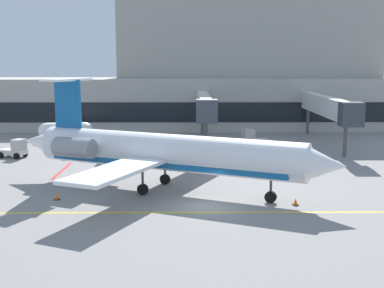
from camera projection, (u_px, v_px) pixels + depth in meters
ground at (206, 207)px, 38.57m from camera, size 120.00×120.00×0.11m
terminal_building at (209, 76)px, 83.10m from camera, size 77.08×11.99×21.88m
jet_bridge_west at (328, 107)px, 65.54m from camera, size 2.40×22.50×6.32m
jet_bridge_east at (204, 105)px, 66.57m from camera, size 2.40×20.13×6.45m
regional_jet at (161, 152)px, 42.92m from camera, size 28.04×21.58×9.21m
baggage_tug at (15, 149)px, 57.91m from camera, size 3.24×2.56×2.09m
pushback_tractor at (108, 153)px, 55.80m from camera, size 2.30×3.21×2.11m
belt_loader at (252, 139)px, 65.09m from camera, size 3.65×2.72×2.22m
fuel_tank at (66, 131)px, 69.19m from camera, size 7.23×2.94×2.60m
safety_cone_alpha at (57, 197)px, 40.42m from camera, size 0.47×0.47×0.55m
safety_cone_bravo at (296, 202)px, 38.89m from camera, size 0.47×0.47×0.55m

